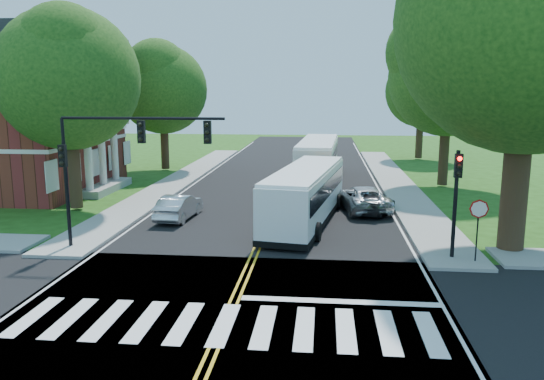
# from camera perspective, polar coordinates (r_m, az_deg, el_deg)

# --- Properties ---
(ground) EXTENTS (140.00, 140.00, 0.00)m
(ground) POSITION_cam_1_polar(r_m,az_deg,el_deg) (16.82, -4.85, -13.52)
(ground) COLOR #224912
(ground) RESTS_ON ground
(road) EXTENTS (14.00, 96.00, 0.01)m
(road) POSITION_cam_1_polar(r_m,az_deg,el_deg) (33.91, 0.65, -1.08)
(road) COLOR black
(road) RESTS_ON ground
(cross_road) EXTENTS (60.00, 12.00, 0.01)m
(cross_road) POSITION_cam_1_polar(r_m,az_deg,el_deg) (16.82, -4.85, -13.50)
(cross_road) COLOR black
(cross_road) RESTS_ON ground
(center_line) EXTENTS (0.36, 70.00, 0.01)m
(center_line) POSITION_cam_1_polar(r_m,az_deg,el_deg) (37.82, 1.18, 0.15)
(center_line) COLOR gold
(center_line) RESTS_ON road
(edge_line_w) EXTENTS (0.12, 70.00, 0.01)m
(edge_line_w) POSITION_cam_1_polar(r_m,az_deg,el_deg) (38.93, -8.85, 0.32)
(edge_line_w) COLOR silver
(edge_line_w) RESTS_ON road
(edge_line_e) EXTENTS (0.12, 70.00, 0.01)m
(edge_line_e) POSITION_cam_1_polar(r_m,az_deg,el_deg) (37.92, 11.48, -0.04)
(edge_line_e) COLOR silver
(edge_line_e) RESTS_ON road
(crosswalk) EXTENTS (12.60, 3.00, 0.01)m
(crosswalk) POSITION_cam_1_polar(r_m,az_deg,el_deg) (16.36, -5.17, -14.18)
(crosswalk) COLOR silver
(crosswalk) RESTS_ON road
(stop_bar) EXTENTS (6.60, 0.40, 0.01)m
(stop_bar) POSITION_cam_1_polar(r_m,az_deg,el_deg) (18.04, 7.35, -11.79)
(stop_bar) COLOR silver
(stop_bar) RESTS_ON road
(sidewalk_nw) EXTENTS (2.60, 40.00, 0.15)m
(sidewalk_nw) POSITION_cam_1_polar(r_m,az_deg,el_deg) (42.16, -9.82, 1.16)
(sidewalk_nw) COLOR gray
(sidewalk_nw) RESTS_ON ground
(sidewalk_ne) EXTENTS (2.60, 40.00, 0.15)m
(sidewalk_ne) POSITION_cam_1_polar(r_m,az_deg,el_deg) (41.02, 13.15, 0.77)
(sidewalk_ne) COLOR gray
(sidewalk_ne) RESTS_ON ground
(tree_ne_big) EXTENTS (10.80, 10.80, 14.91)m
(tree_ne_big) POSITION_cam_1_polar(r_m,az_deg,el_deg) (24.63, 25.92, 16.00)
(tree_ne_big) COLOR #382316
(tree_ne_big) RESTS_ON ground
(tree_west_near) EXTENTS (8.00, 8.00, 11.40)m
(tree_west_near) POSITION_cam_1_polar(r_m,az_deg,el_deg) (32.45, -21.07, 11.07)
(tree_west_near) COLOR #382316
(tree_west_near) RESTS_ON ground
(tree_west_far) EXTENTS (7.60, 7.60, 10.67)m
(tree_west_far) POSITION_cam_1_polar(r_m,az_deg,el_deg) (47.17, -11.67, 10.53)
(tree_west_far) COLOR #382316
(tree_west_far) RESTS_ON ground
(tree_east_mid) EXTENTS (8.40, 8.40, 11.93)m
(tree_east_mid) POSITION_cam_1_polar(r_m,az_deg,el_deg) (40.04, 18.45, 11.48)
(tree_east_mid) COLOR #382316
(tree_east_mid) RESTS_ON ground
(tree_east_far) EXTENTS (7.20, 7.20, 10.34)m
(tree_east_far) POSITION_cam_1_polar(r_m,az_deg,el_deg) (55.92, 15.80, 10.19)
(tree_east_far) COLOR #382316
(tree_east_far) RESTS_ON ground
(signal_nw) EXTENTS (7.15, 0.46, 5.66)m
(signal_nw) POSITION_cam_1_polar(r_m,az_deg,el_deg) (23.35, -16.40, 4.05)
(signal_nw) COLOR black
(signal_nw) RESTS_ON ground
(signal_ne) EXTENTS (0.30, 0.46, 4.40)m
(signal_ne) POSITION_cam_1_polar(r_m,az_deg,el_deg) (22.51, 19.22, 0.02)
(signal_ne) COLOR black
(signal_ne) RESTS_ON ground
(stop_sign) EXTENTS (0.76, 0.08, 2.53)m
(stop_sign) POSITION_cam_1_polar(r_m,az_deg,el_deg) (22.46, 21.33, -2.57)
(stop_sign) COLOR black
(stop_sign) RESTS_ON ground
(bus_lead) EXTENTS (4.21, 11.49, 2.91)m
(bus_lead) POSITION_cam_1_polar(r_m,az_deg,el_deg) (27.89, 3.66, -0.43)
(bus_lead) COLOR white
(bus_lead) RESTS_ON road
(bus_follow) EXTENTS (3.44, 12.31, 3.15)m
(bus_follow) POSITION_cam_1_polar(r_m,az_deg,el_deg) (41.39, 4.97, 3.34)
(bus_follow) COLOR white
(bus_follow) RESTS_ON road
(hatchback) EXTENTS (1.76, 4.22, 1.36)m
(hatchback) POSITION_cam_1_polar(r_m,az_deg,el_deg) (29.20, -9.99, -1.78)
(hatchback) COLOR #B7BABF
(hatchback) RESTS_ON road
(suv) EXTENTS (3.35, 5.57, 1.45)m
(suv) POSITION_cam_1_polar(r_m,az_deg,el_deg) (31.22, 9.72, -0.89)
(suv) COLOR #AFB3B7
(suv) RESTS_ON road
(dark_sedan) EXTENTS (2.85, 4.18, 1.12)m
(dark_sedan) POSITION_cam_1_polar(r_m,az_deg,el_deg) (30.62, 11.03, -1.47)
(dark_sedan) COLOR black
(dark_sedan) RESTS_ON road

